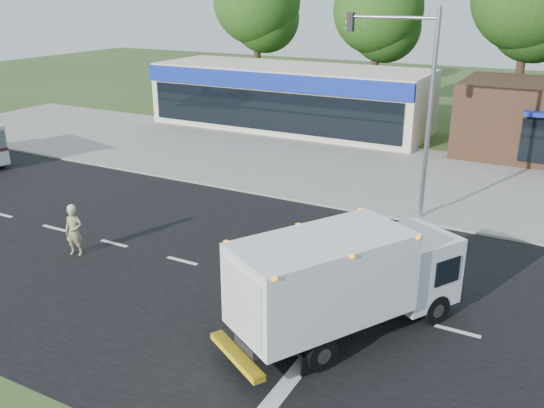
# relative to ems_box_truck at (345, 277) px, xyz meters

# --- Properties ---
(ground) EXTENTS (120.00, 120.00, 0.00)m
(ground) POSITION_rel_ems_box_truck_xyz_m (-3.35, 1.58, -1.69)
(ground) COLOR #385123
(ground) RESTS_ON ground
(road_asphalt) EXTENTS (60.00, 14.00, 0.02)m
(road_asphalt) POSITION_rel_ems_box_truck_xyz_m (-3.35, 1.58, -1.68)
(road_asphalt) COLOR black
(road_asphalt) RESTS_ON ground
(sidewalk) EXTENTS (60.00, 2.40, 0.12)m
(sidewalk) POSITION_rel_ems_box_truck_xyz_m (-3.35, 9.78, -1.63)
(sidewalk) COLOR gray
(sidewalk) RESTS_ON ground
(parking_apron) EXTENTS (60.00, 9.00, 0.02)m
(parking_apron) POSITION_rel_ems_box_truck_xyz_m (-3.35, 15.58, -1.68)
(parking_apron) COLOR gray
(parking_apron) RESTS_ON ground
(lane_markings) EXTENTS (55.20, 7.00, 0.01)m
(lane_markings) POSITION_rel_ems_box_truck_xyz_m (-2.00, 0.23, -1.67)
(lane_markings) COLOR silver
(lane_markings) RESTS_ON road_asphalt
(ems_box_truck) EXTENTS (5.07, 6.74, 2.93)m
(ems_box_truck) POSITION_rel_ems_box_truck_xyz_m (0.00, 0.00, 0.00)
(ems_box_truck) COLOR black
(ems_box_truck) RESTS_ON ground
(emergency_worker) EXTENTS (0.72, 0.59, 1.82)m
(emergency_worker) POSITION_rel_ems_box_truck_xyz_m (-9.87, 0.31, -0.79)
(emergency_worker) COLOR tan
(emergency_worker) RESTS_ON ground
(retail_strip_mall) EXTENTS (18.00, 6.20, 4.00)m
(retail_strip_mall) POSITION_rel_ems_box_truck_xyz_m (-12.35, 21.51, 0.32)
(retail_strip_mall) COLOR beige
(retail_strip_mall) RESTS_ON ground
(traffic_signal_pole) EXTENTS (3.51, 0.25, 8.00)m
(traffic_signal_pole) POSITION_rel_ems_box_truck_xyz_m (-1.00, 9.18, 3.23)
(traffic_signal_pole) COLOR gray
(traffic_signal_pole) RESTS_ON ground
(background_trees) EXTENTS (36.77, 7.39, 12.10)m
(background_trees) POSITION_rel_ems_box_truck_xyz_m (-4.20, 29.74, 5.69)
(background_trees) COLOR #332114
(background_trees) RESTS_ON ground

